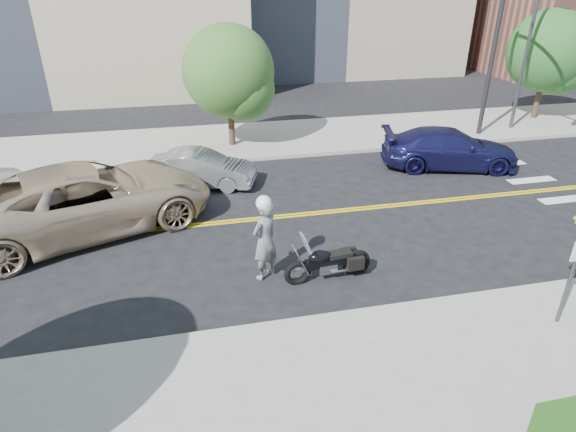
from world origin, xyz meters
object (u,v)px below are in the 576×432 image
(parked_car_silver, at_px, (201,169))
(parked_car_blue, at_px, (450,149))
(suv, at_px, (89,198))
(motorcyclist, at_px, (265,238))
(motorcycle, at_px, (329,255))

(parked_car_silver, height_order, parked_car_blue, parked_car_blue)
(suv, bearing_deg, parked_car_blue, -100.19)
(suv, height_order, parked_car_silver, suv)
(suv, bearing_deg, parked_car_silver, -72.69)
(motorcyclist, relative_size, suv, 0.32)
(motorcyclist, relative_size, parked_car_blue, 0.43)
(motorcycle, height_order, parked_car_blue, parked_car_blue)
(parked_car_silver, bearing_deg, parked_car_blue, -72.57)
(parked_car_blue, bearing_deg, parked_car_silver, 103.51)
(suv, distance_m, parked_car_blue, 12.87)
(motorcyclist, distance_m, suv, 5.73)
(motorcycle, xyz_separation_m, parked_car_silver, (-2.70, 6.53, -0.03))
(motorcyclist, distance_m, parked_car_silver, 6.26)
(motorcycle, xyz_separation_m, suv, (-5.98, 3.97, 0.32))
(parked_car_blue, bearing_deg, motorcyclist, 140.69)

